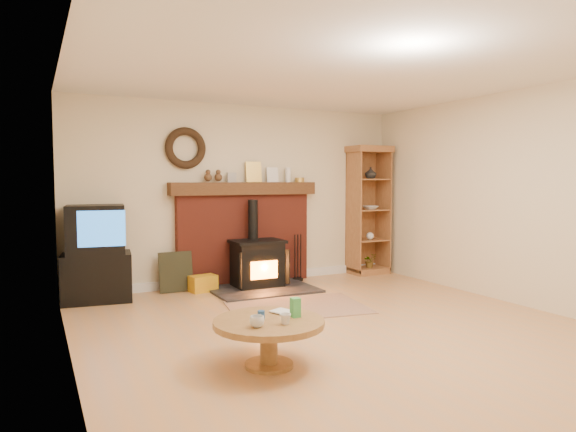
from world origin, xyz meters
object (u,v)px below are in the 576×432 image
tv_unit (96,255)px  curio_cabinet (367,210)px  wood_stove (258,265)px  coffee_table (269,328)px

tv_unit → curio_cabinet: bearing=1.2°
wood_stove → tv_unit: (-2.11, 0.20, 0.25)m
wood_stove → coffee_table: (-1.12, -2.83, -0.01)m
wood_stove → curio_cabinet: (2.05, 0.29, 0.70)m
tv_unit → curio_cabinet: 4.18m
tv_unit → coffee_table: 3.20m
wood_stove → curio_cabinet: bearing=8.0°
curio_cabinet → coffee_table: curio_cabinet is taller
tv_unit → curio_cabinet: (4.15, 0.09, 0.45)m
wood_stove → coffee_table: bearing=-111.5°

